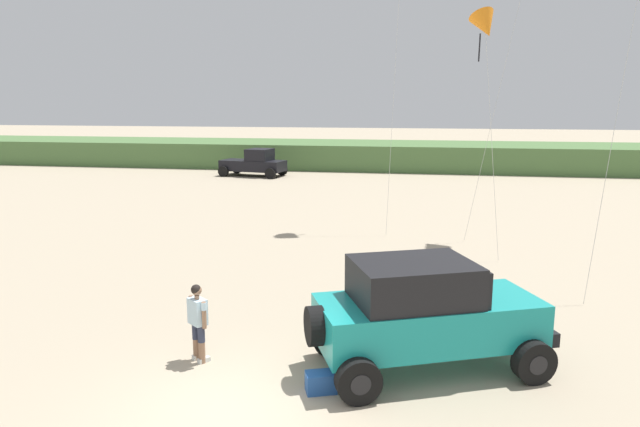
# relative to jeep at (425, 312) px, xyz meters

# --- Properties ---
(ground_plane) EXTENTS (220.00, 220.00, 0.00)m
(ground_plane) POSITION_rel_jeep_xyz_m (-3.31, -2.25, -1.20)
(ground_plane) COLOR tan
(dune_ridge) EXTENTS (90.00, 8.08, 1.99)m
(dune_ridge) POSITION_rel_jeep_xyz_m (-6.17, 36.61, -0.21)
(dune_ridge) COLOR #4C703D
(dune_ridge) RESTS_ON ground_plane
(jeep) EXTENTS (5.00, 3.86, 2.26)m
(jeep) POSITION_rel_jeep_xyz_m (0.00, 0.00, 0.00)
(jeep) COLOR teal
(jeep) RESTS_ON ground_plane
(person_watching) EXTENTS (0.52, 0.46, 1.67)m
(person_watching) POSITION_rel_jeep_xyz_m (-4.60, -0.47, -0.26)
(person_watching) COLOR #8C664C
(person_watching) RESTS_ON ground_plane
(cooler_box) EXTENTS (0.65, 0.53, 0.38)m
(cooler_box) POSITION_rel_jeep_xyz_m (-1.88, -1.31, -1.01)
(cooler_box) COLOR #23519E
(cooler_box) RESTS_ON ground_plane
(distant_pickup) EXTENTS (4.85, 3.07, 1.98)m
(distant_pickup) POSITION_rel_jeep_xyz_m (-12.10, 29.20, -0.26)
(distant_pickup) COLOR black
(distant_pickup) RESTS_ON ground_plane
(kite_red_delta) EXTENTS (1.43, 1.91, 8.37)m
(kite_red_delta) POSITION_rel_jeep_xyz_m (1.76, 9.70, 6.61)
(kite_red_delta) COLOR orange
(kite_red_delta) RESTS_ON ground_plane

